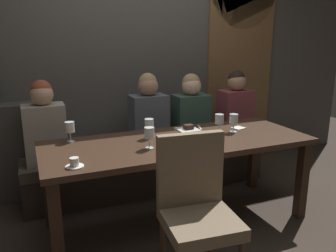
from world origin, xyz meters
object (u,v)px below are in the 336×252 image
diner_bearded (148,114)px  diner_near_end (235,106)px  dining_table (179,150)px  diner_redhead (44,124)px  diner_far_end (191,112)px  wine_glass_center_front (149,133)px  wine_glass_center_back (149,124)px  banquette_bench (151,169)px  fork_on_table (200,128)px  chair_near_side (196,202)px  wine_glass_near_left (70,128)px  espresso_cup (74,163)px  wine_glass_far_left (219,120)px  wine_glass_end_left (234,120)px  dessert_plate (188,129)px

diner_bearded → diner_near_end: bearing=0.1°
dining_table → diner_redhead: size_ratio=2.92×
diner_far_end → wine_glass_center_front: diner_far_end is taller
dining_table → diner_near_end: bearing=34.9°
diner_near_end → wine_glass_center_back: 1.35m
banquette_bench → fork_on_table: 0.75m
chair_near_side → wine_glass_near_left: bearing=121.2°
wine_glass_center_front → espresso_cup: bearing=-162.9°
wine_glass_far_left → wine_glass_end_left: size_ratio=1.00×
diner_near_end → fork_on_table: (-0.68, -0.44, -0.07)m
wine_glass_near_left → wine_glass_end_left: bearing=-11.0°
chair_near_side → espresso_cup: 0.83m
wine_glass_center_back → diner_near_end: bearing=24.6°
diner_bearded → dessert_plate: bearing=-65.0°
banquette_bench → wine_glass_end_left: size_ratio=15.24×
dessert_plate → fork_on_table: 0.14m
chair_near_side → dessert_plate: 1.07m
dining_table → wine_glass_center_front: wine_glass_center_front is taller
diner_redhead → dining_table: bearing=-34.9°
banquette_bench → wine_glass_center_front: (-0.29, -0.81, 0.63)m
diner_redhead → wine_glass_center_front: (0.71, -0.80, 0.05)m
banquette_bench → wine_glass_near_left: bearing=-154.4°
banquette_bench → wine_glass_center_front: 1.06m
diner_near_end → wine_glass_near_left: diner_near_end is taller
banquette_bench → wine_glass_center_back: (-0.20, -0.55, 0.63)m
banquette_bench → wine_glass_center_front: size_ratio=15.24×
diner_near_end → banquette_bench: bearing=-179.2°
wine_glass_far_left → diner_far_end: bearing=87.8°
diner_far_end → fork_on_table: 0.42m
wine_glass_center_back → wine_glass_near_left: size_ratio=1.00×
diner_far_end → wine_glass_center_front: bearing=-133.4°
diner_redhead → dessert_plate: bearing=-20.4°
dining_table → wine_glass_far_left: (0.43, 0.08, 0.20)m
wine_glass_center_back → fork_on_table: 0.57m
diner_far_end → fork_on_table: size_ratio=4.42×
chair_near_side → diner_far_end: size_ratio=1.30×
diner_far_end → diner_near_end: size_ratio=0.99×
banquette_bench → dessert_plate: 0.72m
diner_near_end → wine_glass_end_left: (-0.47, -0.68, 0.04)m
wine_glass_far_left → wine_glass_end_left: same height
wine_glass_far_left → espresso_cup: 1.36m
diner_far_end → wine_glass_center_front: size_ratio=4.58×
diner_near_end → fork_on_table: bearing=-147.2°
diner_near_end → wine_glass_end_left: 0.83m
wine_glass_far_left → diner_bearded: bearing=124.6°
wine_glass_far_left → dessert_plate: wine_glass_far_left is taller
diner_redhead → diner_near_end: bearing=0.4°
diner_near_end → dessert_plate: diner_near_end is taller
wine_glass_center_back → dessert_plate: wine_glass_center_back is taller
chair_near_side → dessert_plate: (0.41, 0.97, 0.20)m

